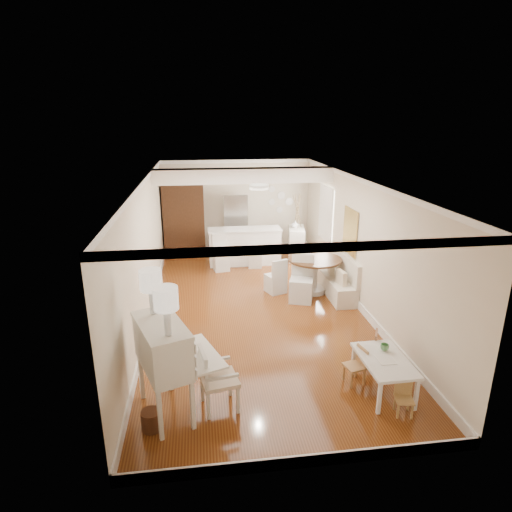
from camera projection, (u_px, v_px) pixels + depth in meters
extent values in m
plane|color=brown|center=(256.00, 309.00, 9.35)|extent=(9.00, 9.00, 0.00)
cube|color=white|center=(255.00, 181.00, 8.49)|extent=(4.50, 9.00, 0.04)
cube|color=beige|center=(236.00, 206.00, 13.16)|extent=(4.50, 0.04, 2.80)
cube|color=beige|center=(310.00, 366.00, 4.68)|extent=(4.50, 0.04, 2.80)
cube|color=beige|center=(145.00, 252.00, 8.64)|extent=(0.04, 9.00, 2.80)
cube|color=beige|center=(359.00, 244.00, 9.21)|extent=(0.04, 9.00, 2.80)
cube|color=white|center=(244.00, 176.00, 10.62)|extent=(4.50, 0.45, 0.36)
cube|color=tan|center=(350.00, 231.00, 9.63)|extent=(0.04, 0.84, 1.04)
cube|color=white|center=(326.00, 214.00, 11.42)|extent=(0.04, 1.10, 1.40)
cylinder|color=#381E11|center=(196.00, 192.00, 12.86)|extent=(0.30, 0.03, 0.30)
cylinder|color=white|center=(259.00, 187.00, 8.03)|extent=(0.36, 0.36, 0.08)
cube|color=white|center=(164.00, 369.00, 5.87)|extent=(1.42, 1.43, 1.40)
cube|color=beige|center=(219.00, 378.00, 6.06)|extent=(0.64, 0.64, 0.95)
cylinder|color=#552F1A|center=(151.00, 420.00, 5.72)|extent=(0.32, 0.32, 0.27)
cube|color=white|center=(383.00, 375.00, 6.48)|extent=(0.68, 1.12, 0.55)
cube|color=tan|center=(354.00, 366.00, 6.67)|extent=(0.35, 0.35, 0.60)
cube|color=#9D6847|center=(367.00, 348.00, 7.16)|extent=(0.41, 0.41, 0.64)
cube|color=tan|center=(404.00, 399.00, 5.97)|extent=(0.29, 0.29, 0.50)
cube|color=silver|center=(338.00, 276.00, 9.93)|extent=(0.52, 1.60, 0.98)
cylinder|color=#4F3019|center=(314.00, 275.00, 10.13)|extent=(1.51, 1.51, 0.86)
cube|color=silver|center=(302.00, 279.00, 9.63)|extent=(0.64, 0.66, 1.06)
cube|color=silver|center=(276.00, 275.00, 10.15)|extent=(0.53, 0.54, 0.85)
cube|color=white|center=(245.00, 246.00, 12.13)|extent=(2.05, 0.65, 1.03)
cube|color=silver|center=(221.00, 253.00, 11.59)|extent=(0.46, 0.46, 0.99)
cube|color=silver|center=(255.00, 251.00, 11.87)|extent=(0.40, 0.40, 0.91)
cube|color=#381E11|center=(184.00, 218.00, 12.74)|extent=(1.20, 0.60, 2.30)
imported|color=silver|center=(247.00, 224.00, 13.03)|extent=(0.75, 0.65, 1.80)
cube|color=beige|center=(296.00, 243.00, 12.59)|extent=(0.60, 1.04, 0.93)
imported|color=#60A566|center=(385.00, 347.00, 6.62)|extent=(0.13, 0.13, 0.10)
imported|color=silver|center=(295.00, 224.00, 12.43)|extent=(0.22, 0.22, 0.22)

